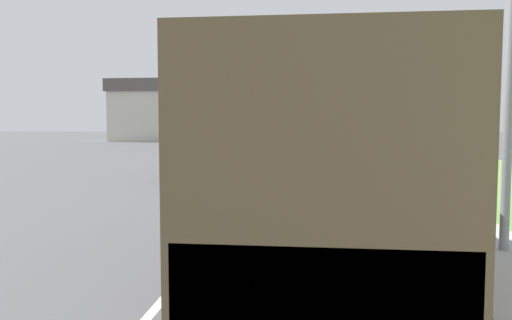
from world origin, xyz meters
name	(u,v)px	position (x,y,z in m)	size (l,w,h in m)	color
ground_plane	(288,154)	(0.00, 40.00, 0.00)	(180.00, 180.00, 0.00)	#4C4C4F
lane_centre_stripe	(288,154)	(0.00, 40.00, 0.00)	(0.12, 120.00, 0.00)	silver
sidewalk_right	(353,153)	(4.50, 40.00, 0.06)	(1.80, 120.00, 0.12)	#ADAAA3
grass_strip_right	(419,154)	(8.90, 40.00, 0.01)	(7.00, 120.00, 0.02)	#6B9347
military_truck	(318,156)	(1.83, 12.54, 1.62)	(2.38, 7.76, 2.86)	#474C38
car_nearest_ahead	(213,162)	(-2.01, 23.68, 0.65)	(1.81, 4.48, 1.43)	black
car_second_ahead	(249,146)	(-2.18, 35.68, 0.70)	(1.71, 4.77, 1.57)	silver
lamp_post	(497,5)	(4.52, 13.30, 3.90)	(1.69, 0.24, 6.25)	gray
building_distant	(177,111)	(-15.26, 66.46, 3.67)	(13.73, 13.05, 7.24)	beige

